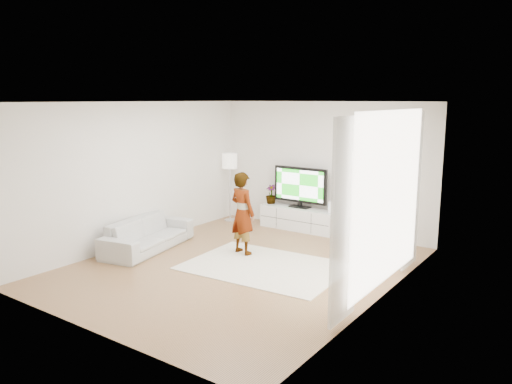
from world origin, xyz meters
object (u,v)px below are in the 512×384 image
Objects in this scene: television at (300,186)px; sofa at (148,234)px; media_console at (299,218)px; rug at (265,266)px; player at (242,213)px; floor_lamp at (230,164)px.

television is 3.46m from sofa.
rug is (0.79, -2.51, -0.24)m from media_console.
television is 2.83m from rug.
television is 0.84× the size of player.
rug is 1.14m from player.
player reaches higher than television.
floor_lamp is (-2.55, 2.29, 1.35)m from rug.
floor_lamp is (-1.80, 1.91, 0.58)m from player.
floor_lamp reaches higher than rug.
television is at bearing -77.89° from player.
television reaches higher than rug.
sofa is (-2.41, -0.44, 0.29)m from rug.
sofa is at bearing -118.58° from television.
sofa is at bearing -118.81° from media_console.
media_console is at bearing -90.00° from television.
media_console is 1.10× the size of floor_lamp.
player is at bearing -46.81° from floor_lamp.
television is at bearing 8.07° from floor_lamp.
rug is at bearing -72.58° from media_console.
media_console is 2.64m from rug.
television is at bearing -40.21° from sofa.
rug is at bearing -41.91° from floor_lamp.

